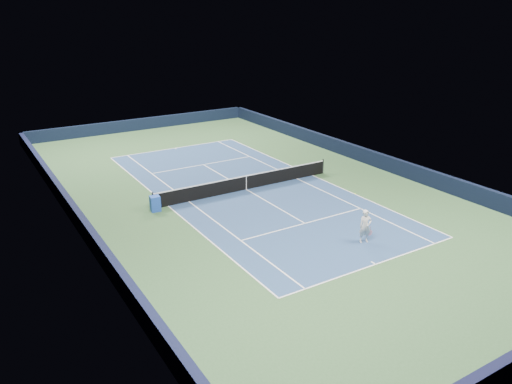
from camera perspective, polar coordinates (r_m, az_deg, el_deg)
ground at (r=32.78m, az=-1.12°, el=0.29°), size 40.00×40.00×0.00m
wall_far at (r=50.06m, az=-12.88°, el=7.59°), size 22.00×0.35×1.10m
wall_right at (r=38.95m, az=12.74°, el=3.94°), size 0.35×40.00×1.10m
wall_left at (r=29.01m, az=-19.87°, el=-2.61°), size 0.35×40.00×1.10m
court_surface at (r=32.78m, az=-1.12°, el=0.29°), size 10.97×23.77×0.01m
baseline_far at (r=42.96m, az=-9.26°, el=4.98°), size 10.97×0.08×0.00m
baseline_near at (r=24.20m, az=13.52°, el=-8.03°), size 10.97×0.08×0.00m
sideline_doubles_right at (r=35.71m, az=6.47°, el=1.90°), size 0.08×23.77×0.00m
sideline_doubles_left at (r=30.55m, az=-10.01°, el=-1.58°), size 0.08×23.77×0.00m
sideline_singles_right at (r=34.92m, az=4.70°, el=1.53°), size 0.08×23.77×0.00m
sideline_singles_left at (r=31.03m, az=-7.67°, el=-1.08°), size 0.08×23.77×0.00m
service_line_far at (r=38.14m, az=-6.04°, el=3.14°), size 8.23×0.08×0.00m
service_line_near at (r=27.86m, az=5.62°, el=-3.58°), size 8.23×0.08×0.00m
center_service_line at (r=32.78m, az=-1.12°, el=0.30°), size 0.08×12.80×0.00m
center_mark_far at (r=42.82m, az=-9.18°, el=4.93°), size 0.08×0.30×0.00m
center_mark_near at (r=24.30m, az=13.27°, el=-7.90°), size 0.08×0.30×0.00m
tennis_net at (r=32.61m, az=-1.13°, el=1.12°), size 12.90×0.10×1.07m
sponsor_cube at (r=29.81m, az=-11.45°, el=-1.31°), size 0.63×0.57×0.92m
tennis_player at (r=25.86m, az=12.38°, el=-3.85°), size 0.85×1.34×2.33m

